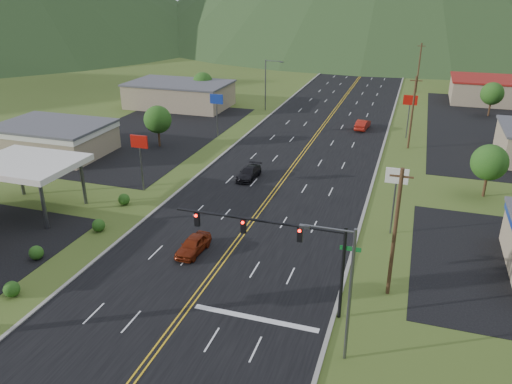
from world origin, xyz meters
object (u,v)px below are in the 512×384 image
(streetlight_west, at_px, (267,82))
(gas_canopy, at_px, (27,165))
(car_red_near, at_px, (193,245))
(car_dark_mid, at_px, (249,173))
(streetlight_east, at_px, (345,287))
(traffic_signal, at_px, (285,241))
(car_red_far, at_px, (363,125))

(streetlight_west, xyz_separation_m, gas_canopy, (-10.32, -48.00, -0.31))
(car_red_near, relative_size, car_dark_mid, 0.93)
(streetlight_east, bearing_deg, gas_canopy, 160.12)
(traffic_signal, distance_m, car_red_far, 48.93)
(car_red_far, bearing_deg, streetlight_west, -15.99)
(car_dark_mid, bearing_deg, car_red_far, 71.73)
(streetlight_west, distance_m, gas_canopy, 49.10)
(traffic_signal, relative_size, car_red_near, 3.03)
(car_dark_mid, bearing_deg, car_red_near, -83.10)
(streetlight_east, bearing_deg, car_red_far, 95.34)
(car_red_near, relative_size, car_red_far, 0.93)
(streetlight_west, height_order, car_red_far, streetlight_west)
(traffic_signal, xyz_separation_m, car_dark_mid, (-10.45, 23.09, -4.66))
(streetlight_east, bearing_deg, car_red_near, 147.35)
(car_dark_mid, relative_size, car_red_far, 1.00)
(traffic_signal, distance_m, gas_canopy, 29.59)
(streetlight_west, distance_m, car_red_near, 51.94)
(car_red_near, bearing_deg, car_red_far, 81.92)
(streetlight_east, relative_size, car_dark_mid, 1.94)
(streetlight_east, relative_size, car_red_near, 2.08)
(traffic_signal, relative_size, gas_canopy, 1.31)
(streetlight_east, bearing_deg, traffic_signal, 139.61)
(streetlight_east, relative_size, car_red_far, 1.94)
(gas_canopy, bearing_deg, streetlight_west, 77.87)
(streetlight_west, xyz_separation_m, car_dark_mid, (7.71, -32.92, -4.51))
(gas_canopy, bearing_deg, car_dark_mid, 39.91)
(car_dark_mid, bearing_deg, streetlight_east, -57.32)
(car_red_far, bearing_deg, car_red_near, 84.34)
(traffic_signal, relative_size, car_dark_mid, 2.82)
(car_dark_mid, bearing_deg, gas_canopy, -136.63)
(streetlight_east, distance_m, car_dark_mid, 31.36)
(streetlight_west, bearing_deg, car_dark_mid, -76.81)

